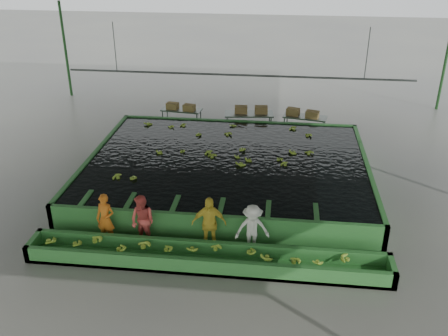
# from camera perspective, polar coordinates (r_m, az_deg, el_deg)

# --- Properties ---
(ground) EXTENTS (80.00, 80.00, 0.00)m
(ground) POSITION_cam_1_polar(r_m,az_deg,el_deg) (16.96, -0.20, -3.77)
(ground) COLOR slate
(ground) RESTS_ON ground
(shed_roof) EXTENTS (20.00, 22.00, 0.04)m
(shed_roof) POSITION_cam_1_polar(r_m,az_deg,el_deg) (15.12, -0.23, 12.92)
(shed_roof) COLOR gray
(shed_roof) RESTS_ON shed_posts
(shed_posts) EXTENTS (20.00, 22.00, 5.00)m
(shed_posts) POSITION_cam_1_polar(r_m,az_deg,el_deg) (15.87, -0.22, 4.09)
(shed_posts) COLOR #225322
(shed_posts) RESTS_ON ground
(flotation_tank) EXTENTS (10.00, 8.00, 0.90)m
(flotation_tank) POSITION_cam_1_polar(r_m,az_deg,el_deg) (18.07, 0.38, -0.19)
(flotation_tank) COLOR #2E712E
(flotation_tank) RESTS_ON ground
(tank_water) EXTENTS (9.70, 7.70, 0.00)m
(tank_water) POSITION_cam_1_polar(r_m,az_deg,el_deg) (17.89, 0.38, 0.96)
(tank_water) COLOR black
(tank_water) RESTS_ON flotation_tank
(sorting_trough) EXTENTS (10.00, 1.00, 0.50)m
(sorting_trough) POSITION_cam_1_polar(r_m,az_deg,el_deg) (13.82, -2.06, -10.22)
(sorting_trough) COLOR #2E712E
(sorting_trough) RESTS_ON ground
(cableway_rail) EXTENTS (0.08, 0.08, 14.00)m
(cableway_rail) POSITION_cam_1_polar(r_m,az_deg,el_deg) (20.43, 1.53, 10.58)
(cableway_rail) COLOR #59605B
(cableway_rail) RESTS_ON shed_roof
(rail_hanger_left) EXTENTS (0.04, 0.04, 2.00)m
(rail_hanger_left) POSITION_cam_1_polar(r_m,az_deg,el_deg) (21.23, -12.38, 13.37)
(rail_hanger_left) COLOR #59605B
(rail_hanger_left) RESTS_ON shed_roof
(rail_hanger_right) EXTENTS (0.04, 0.04, 2.00)m
(rail_hanger_right) POSITION_cam_1_polar(r_m,az_deg,el_deg) (20.36, 16.06, 12.45)
(rail_hanger_right) COLOR #59605B
(rail_hanger_right) RESTS_ON shed_roof
(worker_a) EXTENTS (0.62, 0.46, 1.55)m
(worker_a) POSITION_cam_1_polar(r_m,az_deg,el_deg) (14.88, -13.38, -5.68)
(worker_a) COLOR #C76417
(worker_a) RESTS_ON ground
(worker_b) EXTENTS (0.95, 0.86, 1.58)m
(worker_b) POSITION_cam_1_polar(r_m,az_deg,el_deg) (14.55, -9.28, -5.99)
(worker_b) COLOR #D24C42
(worker_b) RESTS_ON ground
(worker_c) EXTENTS (1.03, 0.54, 1.68)m
(worker_c) POSITION_cam_1_polar(r_m,az_deg,el_deg) (14.15, -1.73, -6.38)
(worker_c) COLOR yellow
(worker_c) RESTS_ON ground
(worker_d) EXTENTS (1.06, 0.74, 1.51)m
(worker_d) POSITION_cam_1_polar(r_m,az_deg,el_deg) (14.09, 3.25, -6.99)
(worker_d) COLOR beige
(worker_d) RESTS_ON ground
(packing_table_left) EXTENTS (1.89, 0.93, 0.83)m
(packing_table_left) POSITION_cam_1_polar(r_m,az_deg,el_deg) (23.27, -4.84, 5.75)
(packing_table_left) COLOR #59605B
(packing_table_left) RESTS_ON ground
(packing_table_mid) EXTENTS (2.22, 1.09, 0.97)m
(packing_table_mid) POSITION_cam_1_polar(r_m,az_deg,el_deg) (22.31, 2.84, 5.10)
(packing_table_mid) COLOR #59605B
(packing_table_mid) RESTS_ON ground
(packing_table_right) EXTENTS (1.99, 1.10, 0.86)m
(packing_table_right) POSITION_cam_1_polar(r_m,az_deg,el_deg) (22.52, 9.17, 4.84)
(packing_table_right) COLOR #59605B
(packing_table_right) RESTS_ON ground
(box_stack_left) EXTENTS (1.39, 0.64, 0.29)m
(box_stack_left) POSITION_cam_1_polar(r_m,az_deg,el_deg) (23.06, -4.95, 6.65)
(box_stack_left) COLOR olive
(box_stack_left) RESTS_ON packing_table_left
(box_stack_mid) EXTENTS (1.47, 0.53, 0.31)m
(box_stack_mid) POSITION_cam_1_polar(r_m,az_deg,el_deg) (22.17, 3.10, 6.30)
(box_stack_mid) COLOR olive
(box_stack_mid) RESTS_ON packing_table_mid
(box_stack_right) EXTENTS (1.47, 0.79, 0.31)m
(box_stack_right) POSITION_cam_1_polar(r_m,az_deg,el_deg) (22.34, 8.94, 5.86)
(box_stack_right) COLOR olive
(box_stack_right) RESTS_ON packing_table_right
(floating_bananas) EXTENTS (9.08, 6.19, 0.12)m
(floating_bananas) POSITION_cam_1_polar(r_m,az_deg,el_deg) (18.62, 0.66, 1.99)
(floating_bananas) COLOR #8DB52E
(floating_bananas) RESTS_ON tank_water
(trough_bananas) EXTENTS (9.39, 0.63, 0.13)m
(trough_bananas) POSITION_cam_1_polar(r_m,az_deg,el_deg) (13.74, -2.07, -9.71)
(trough_bananas) COLOR #8DB52E
(trough_bananas) RESTS_ON sorting_trough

